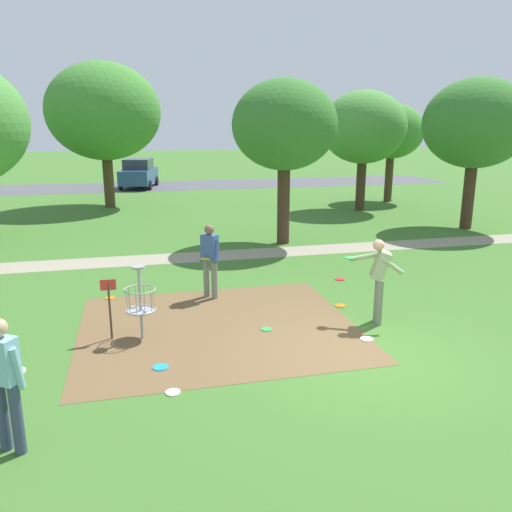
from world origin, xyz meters
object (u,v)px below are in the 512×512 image
at_px(frisbee_near_basket, 110,298).
at_px(frisbee_scattered_a, 340,306).
at_px(frisbee_far_right, 161,367).
at_px(player_throwing, 379,275).
at_px(tree_far_left, 364,128).
at_px(frisbee_by_tee, 340,279).
at_px(tree_mid_center, 285,126).
at_px(player_foreground_watching, 210,257).
at_px(parked_car_leftmost, 139,173).
at_px(player_waiting_left, 5,378).
at_px(disc_golf_basket, 137,300).
at_px(frisbee_mid_grass, 367,339).
at_px(tree_near_right, 476,124).
at_px(frisbee_scattered_b, 267,329).
at_px(tree_mid_right, 104,112).
at_px(tree_near_left, 392,132).
at_px(frisbee_far_left, 173,392).

distance_m(frisbee_near_basket, frisbee_scattered_a, 5.22).
bearing_deg(frisbee_near_basket, frisbee_far_right, -76.08).
height_order(player_throwing, frisbee_scattered_a, player_throwing).
relative_size(frisbee_scattered_a, tree_far_left, 0.04).
bearing_deg(frisbee_by_tee, player_throwing, -98.62).
distance_m(frisbee_near_basket, tree_mid_center, 8.09).
bearing_deg(player_foreground_watching, frisbee_by_tee, 10.03).
xyz_separation_m(frisbee_by_tee, parked_car_leftmost, (-4.67, 22.02, 0.91)).
height_order(player_waiting_left, frisbee_far_right, player_waiting_left).
relative_size(player_waiting_left, tree_mid_center, 0.32).
relative_size(disc_golf_basket, frisbee_near_basket, 6.06).
bearing_deg(frisbee_mid_grass, player_throwing, 52.71).
xyz_separation_m(frisbee_near_basket, tree_far_left, (11.01, 10.39, 3.77)).
xyz_separation_m(player_waiting_left, tree_mid_center, (6.41, 10.08, 2.88)).
xyz_separation_m(frisbee_by_tee, tree_near_right, (7.40, 5.20, 3.91)).
height_order(frisbee_scattered_b, tree_near_right, tree_near_right).
distance_m(frisbee_scattered_b, tree_mid_right, 17.72).
xyz_separation_m(frisbee_mid_grass, tree_near_left, (8.99, 16.25, 3.56)).
relative_size(frisbee_far_left, tree_far_left, 0.04).
xyz_separation_m(player_waiting_left, tree_near_right, (14.02, 10.88, 2.95)).
xyz_separation_m(frisbee_by_tee, tree_mid_right, (-6.20, 14.02, 4.49)).
distance_m(tree_near_left, tree_near_right, 7.44).
relative_size(frisbee_far_left, tree_near_left, 0.04).
bearing_deg(frisbee_far_right, frisbee_by_tee, 39.20).
relative_size(frisbee_near_basket, frisbee_mid_grass, 0.94).
bearing_deg(frisbee_near_basket, tree_near_left, 42.94).
distance_m(frisbee_far_right, frisbee_scattered_b, 2.38).
bearing_deg(player_waiting_left, parked_car_leftmost, 85.95).
height_order(frisbee_mid_grass, frisbee_far_right, same).
xyz_separation_m(tree_near_right, tree_mid_right, (-13.60, 8.82, 0.58)).
height_order(disc_golf_basket, player_foreground_watching, player_foreground_watching).
relative_size(frisbee_scattered_a, tree_near_right, 0.04).
distance_m(frisbee_mid_grass, frisbee_scattered_a, 1.80).
bearing_deg(parked_car_leftmost, frisbee_mid_grass, -81.86).
xyz_separation_m(frisbee_far_left, tree_near_left, (12.63, 17.36, 3.56)).
distance_m(frisbee_mid_grass, tree_far_left, 15.72).
xyz_separation_m(frisbee_scattered_b, tree_mid_right, (-3.52, 16.78, 4.49)).
distance_m(frisbee_far_right, parked_car_leftmost, 25.93).
xyz_separation_m(tree_near_right, parked_car_leftmost, (-12.06, 16.82, -3.00)).
relative_size(frisbee_by_tee, frisbee_scattered_b, 1.19).
height_order(frisbee_far_left, tree_mid_right, tree_mid_right).
bearing_deg(frisbee_near_basket, parked_car_leftmost, 87.32).
bearing_deg(frisbee_mid_grass, frisbee_far_right, -176.18).
relative_size(frisbee_near_basket, frisbee_by_tee, 0.90).
xyz_separation_m(tree_mid_center, tree_mid_right, (-5.98, 9.61, 0.66)).
bearing_deg(frisbee_by_tee, tree_mid_right, 113.85).
height_order(player_throwing, frisbee_mid_grass, player_throwing).
bearing_deg(frisbee_scattered_a, frisbee_scattered_b, -154.61).
xyz_separation_m(frisbee_near_basket, frisbee_far_left, (1.06, -4.62, 0.00)).
distance_m(player_waiting_left, tree_near_left, 23.55).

